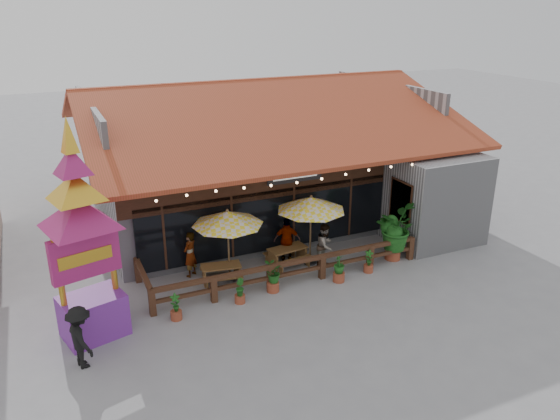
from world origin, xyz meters
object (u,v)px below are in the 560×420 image
picnic_table_right (287,253)px  tropical_plant (395,229)px  picnic_table_left (221,271)px  thai_sign_tower (80,219)px  pedestrian (81,337)px  umbrella_right (311,204)px  umbrella_left (228,218)px

picnic_table_right → tropical_plant: (3.88, -1.21, 0.79)m
tropical_plant → picnic_table_left: bearing=172.1°
picnic_table_left → thai_sign_tower: bearing=-160.5°
picnic_table_left → thai_sign_tower: 5.70m
pedestrian → picnic_table_right: bearing=-83.0°
thai_sign_tower → tropical_plant: 11.27m
picnic_table_left → thai_sign_tower: thai_sign_tower is taller
thai_sign_tower → umbrella_right: bearing=11.6°
picnic_table_left → tropical_plant: size_ratio=0.71×
thai_sign_tower → tropical_plant: (10.98, 0.66, -2.43)m
picnic_table_right → picnic_table_left: bearing=-173.6°
picnic_table_right → thai_sign_tower: size_ratio=0.23×
picnic_table_left → picnic_table_right: size_ratio=0.98×
tropical_plant → picnic_table_right: bearing=162.7°
umbrella_left → umbrella_right: umbrella_right is taller
thai_sign_tower → umbrella_left: bearing=19.6°
umbrella_left → picnic_table_right: 2.98m
picnic_table_left → thai_sign_tower: (-4.42, -1.57, 3.25)m
umbrella_right → thai_sign_tower: 8.20m
tropical_plant → pedestrian: size_ratio=1.23×
tropical_plant → pedestrian: bearing=-169.8°
umbrella_right → picnic_table_left: 4.00m
umbrella_right → tropical_plant: umbrella_right is taller
umbrella_right → pedestrian: umbrella_right is taller
umbrella_left → umbrella_right: size_ratio=1.09×
umbrella_left → picnic_table_right: bearing=4.1°
umbrella_right → pedestrian: 9.04m
umbrella_left → umbrella_right: 3.16m
umbrella_right → picnic_table_left: (-3.51, -0.06, -1.92)m
umbrella_right → pedestrian: size_ratio=1.52×
umbrella_right → picnic_table_left: bearing=-179.0°
picnic_table_right → tropical_plant: tropical_plant is taller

